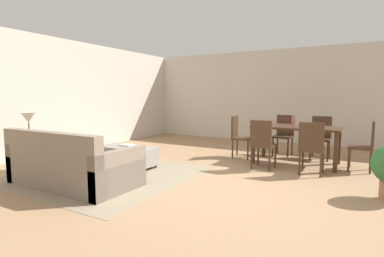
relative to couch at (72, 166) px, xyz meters
The scene contains 17 objects.
ground_plane 2.28m from the couch, 24.38° to the left, with size 10.80×10.80×0.00m, color #9E7A56.
wall_back 6.37m from the couch, 70.87° to the left, with size 9.00×0.12×2.70m, color beige.
wall_left 3.02m from the couch, 149.60° to the left, with size 0.12×11.00×2.70m, color beige.
area_rug 0.74m from the couch, 93.13° to the left, with size 3.00×2.80×0.01m, color gray.
couch is the anchor object (origin of this frame).
ottoman_table 1.31m from the couch, 93.30° to the left, with size 1.16×0.50×0.39m.
side_table 1.31m from the couch, behind, with size 0.40×0.40×0.55m.
table_lamp 1.46m from the couch, behind, with size 0.26×0.26×0.52m.
dining_table 4.20m from the couch, 50.12° to the left, with size 1.64×0.88×0.76m.
dining_chair_near_left 3.30m from the couch, 47.24° to the left, with size 0.42×0.42×0.92m.
dining_chair_near_right 3.93m from the couch, 38.00° to the left, with size 0.41×0.41×0.92m.
dining_chair_far_left 4.61m from the couch, 60.52° to the left, with size 0.42×0.42×0.92m.
dining_chair_far_right 5.02m from the couch, 52.47° to the left, with size 0.40×0.40×0.92m.
dining_chair_head_east 5.04m from the couch, 39.25° to the left, with size 0.40×0.40×0.92m.
dining_chair_head_west 3.55m from the couch, 65.60° to the left, with size 0.43×0.43×0.92m.
vase_centerpiece 4.20m from the couch, 50.99° to the left, with size 0.08×0.08×0.20m, color #B26659.
book_on_ottoman 1.40m from the couch, 95.20° to the left, with size 0.26×0.20×0.03m, color silver.
Camera 1 is at (1.76, -3.91, 1.36)m, focal length 27.98 mm.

